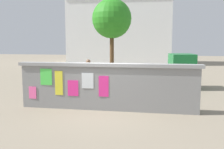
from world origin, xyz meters
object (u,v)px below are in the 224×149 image
Objects in this scene: auto_rickshaw_truck at (163,72)px; motorcycle at (76,87)px; bicycle_near at (99,80)px; person_walking at (88,72)px; tree_roadside at (112,19)px; bicycle_far at (127,93)px.

auto_rickshaw_truck reaches higher than motorcycle.
bicycle_near is 1.57m from person_walking.
tree_roadside reaches higher than auto_rickshaw_truck.
bicycle_near is at bearing 82.09° from person_walking.
bicycle_near is (-3.50, -0.05, -0.54)m from auto_rickshaw_truck.
bicycle_far is (1.99, -3.41, 0.00)m from bicycle_near.
bicycle_near is at bearing 120.24° from bicycle_far.
motorcycle is 1.16× the size of person_walking.
bicycle_far is 0.29× the size of tree_roadside.
person_walking is at bearing -158.28° from auto_rickshaw_truck.
bicycle_near is (0.36, 2.95, -0.10)m from motorcycle.
tree_roadside is at bearing 92.18° from bicycle_near.
tree_roadside reaches higher than person_walking.
auto_rickshaw_truck is 2.27× the size of bicycle_far.
auto_rickshaw_truck is 7.38m from tree_roadside.
bicycle_near is at bearing 83.01° from motorcycle.
auto_rickshaw_truck is at bearing 0.75° from bicycle_near.
motorcycle is at bearing -96.13° from person_walking.
bicycle_near is 0.30× the size of tree_roadside.
bicycle_far is 9.94m from tree_roadside.
auto_rickshaw_truck is 3.99m from person_walking.
person_walking is (-2.18, 1.98, 0.62)m from bicycle_far.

